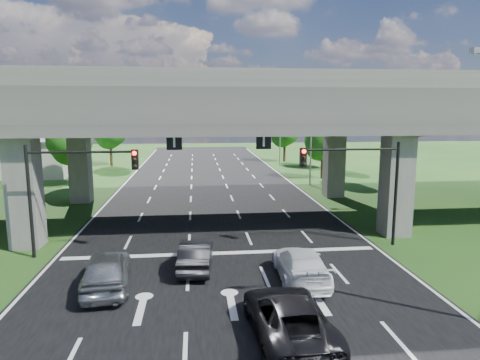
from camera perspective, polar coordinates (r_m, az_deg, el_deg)
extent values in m
plane|color=#1B4415|center=(20.46, -1.79, -13.01)|extent=(160.00, 160.00, 0.00)
cube|color=black|center=(29.93, -3.23, -5.67)|extent=(18.00, 120.00, 0.03)
cube|color=#3A3734|center=(30.89, -3.55, 9.78)|extent=(80.00, 15.00, 2.00)
cube|color=#625F5A|center=(23.71, -2.79, 13.52)|extent=(80.00, 0.50, 1.00)
cube|color=#625F5A|center=(38.17, -4.07, 11.96)|extent=(80.00, 0.50, 1.00)
cube|color=#625F5A|center=(27.01, -26.84, -0.77)|extent=(1.60, 1.60, 7.00)
cube|color=#625F5A|center=(38.34, -20.57, 2.39)|extent=(1.60, 1.60, 7.00)
cube|color=#625F5A|center=(28.10, 20.16, 0.03)|extent=(1.60, 1.60, 7.00)
cube|color=#625F5A|center=(39.12, 12.44, 2.90)|extent=(1.60, 1.60, 7.00)
cube|color=black|center=(23.96, -8.76, 5.00)|extent=(0.85, 0.06, 0.85)
cube|color=black|center=(24.24, 3.17, 5.14)|extent=(0.85, 0.06, 0.85)
cylinder|color=black|center=(25.98, 20.04, -1.81)|extent=(0.18, 0.18, 6.00)
cylinder|color=black|center=(24.53, 14.59, 3.97)|extent=(5.50, 0.12, 0.12)
cube|color=black|center=(23.57, 8.43, 2.98)|extent=(0.35, 0.28, 1.05)
sphere|color=#FF0C05|center=(23.38, 8.54, 3.79)|extent=(0.22, 0.22, 0.22)
cylinder|color=black|center=(24.90, -26.21, -2.68)|extent=(0.18, 0.18, 6.00)
cylinder|color=black|center=(23.71, -20.41, 3.50)|extent=(5.50, 0.12, 0.12)
cube|color=black|center=(23.04, -13.83, 2.66)|extent=(0.35, 0.28, 1.05)
sphere|color=#FF0C05|center=(22.85, -13.91, 3.48)|extent=(0.22, 0.22, 0.22)
cylinder|color=gray|center=(44.56, 9.46, 5.70)|extent=(0.16, 0.16, 10.00)
cylinder|color=gray|center=(44.14, 7.71, 11.82)|extent=(3.00, 0.10, 0.10)
cube|color=gray|center=(43.80, 5.76, 11.74)|extent=(0.60, 0.25, 0.18)
cylinder|color=gray|center=(60.11, 5.39, 6.73)|extent=(0.16, 0.16, 10.00)
cylinder|color=gray|center=(59.80, 4.02, 11.24)|extent=(3.00, 0.10, 0.10)
cube|color=gray|center=(59.55, 2.57, 11.16)|extent=(0.60, 0.25, 0.18)
cylinder|color=black|center=(47.01, -21.58, 1.25)|extent=(0.36, 0.36, 3.30)
sphere|color=#194F15|center=(46.71, -21.80, 4.90)|extent=(4.50, 4.50, 4.50)
sphere|color=#194F15|center=(46.24, -21.52, 6.55)|extent=(3.60, 3.60, 3.60)
sphere|color=#194F15|center=(47.25, -21.95, 3.83)|extent=(3.30, 3.30, 3.30)
cylinder|color=black|center=(55.49, -22.38, 2.13)|extent=(0.36, 0.36, 2.86)
sphere|color=#194F15|center=(55.25, -22.55, 4.81)|extent=(3.90, 3.90, 3.90)
sphere|color=#194F15|center=(54.78, -22.31, 6.02)|extent=(3.12, 3.12, 3.12)
sphere|color=#194F15|center=(55.78, -22.68, 4.03)|extent=(2.86, 2.86, 2.86)
cylinder|color=black|center=(62.26, -16.81, 3.47)|extent=(0.36, 0.36, 3.52)
sphere|color=#194F15|center=(62.03, -16.95, 6.41)|extent=(4.80, 4.80, 4.80)
sphere|color=#194F15|center=(61.61, -16.70, 7.74)|extent=(3.84, 3.84, 3.84)
sphere|color=#194F15|center=(62.53, -17.12, 5.54)|extent=(3.52, 3.52, 3.52)
cylinder|color=black|center=(49.41, 10.92, 1.99)|extent=(0.36, 0.36, 3.08)
sphere|color=#194F15|center=(49.14, 11.02, 5.22)|extent=(4.20, 4.20, 4.20)
sphere|color=#194F15|center=(48.90, 11.62, 6.66)|extent=(3.36, 3.36, 3.36)
sphere|color=#194F15|center=(49.50, 10.52, 4.29)|extent=(3.08, 3.08, 3.08)
cylinder|color=black|center=(57.90, 11.47, 2.93)|extent=(0.36, 0.36, 2.86)
sphere|color=#194F15|center=(57.67, 11.55, 5.50)|extent=(3.90, 3.90, 3.90)
sphere|color=#194F15|center=(57.44, 12.06, 6.64)|extent=(3.12, 3.12, 3.12)
sphere|color=#194F15|center=(58.02, 11.12, 4.76)|extent=(2.86, 2.86, 2.86)
cylinder|color=black|center=(64.56, 5.95, 3.92)|extent=(0.36, 0.36, 3.30)
sphere|color=#194F15|center=(64.34, 5.99, 6.58)|extent=(4.50, 4.50, 4.50)
sphere|color=#194F15|center=(64.08, 6.42, 7.77)|extent=(3.60, 3.60, 3.60)
sphere|color=#194F15|center=(64.72, 5.65, 5.81)|extent=(3.30, 3.30, 3.30)
imported|color=#93969A|center=(19.97, -17.36, -11.35)|extent=(2.52, 5.13, 1.68)
imported|color=black|center=(21.41, -5.90, -9.90)|extent=(1.82, 4.41, 1.42)
imported|color=white|center=(20.14, 8.09, -11.10)|extent=(2.27, 5.21, 1.49)
imported|color=black|center=(15.45, 6.48, -17.68)|extent=(2.73, 5.53, 1.51)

